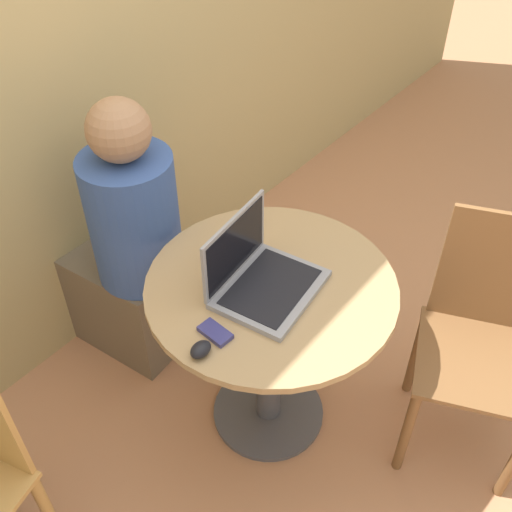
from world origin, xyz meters
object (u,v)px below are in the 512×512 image
cell_phone (216,333)px  chair_empty (480,341)px  person_seated (130,257)px  laptop (260,276)px

cell_phone → chair_empty: bearing=-40.5°
chair_empty → person_seated: 1.31m
chair_empty → person_seated: person_seated is taller
laptop → chair_empty: bearing=-53.5°
laptop → cell_phone: bearing=-174.9°
laptop → cell_phone: (-0.23, -0.02, -0.04)m
cell_phone → person_seated: bearing=70.6°
laptop → person_seated: 0.69m
laptop → person_seated: size_ratio=0.31×
laptop → chair_empty: laptop is taller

